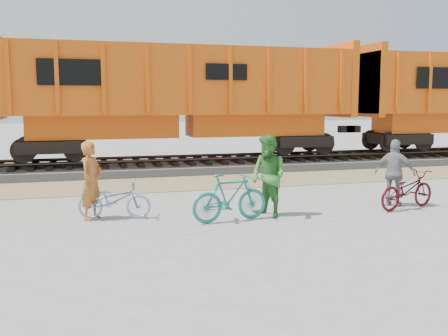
% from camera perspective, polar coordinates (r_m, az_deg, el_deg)
% --- Properties ---
extents(ground, '(120.00, 120.00, 0.00)m').
position_cam_1_polar(ground, '(11.60, 1.44, -5.96)').
color(ground, '#9E9E99').
rests_on(ground, ground).
extents(gravel_strip, '(120.00, 3.00, 0.02)m').
position_cam_1_polar(gravel_strip, '(16.83, -4.08, -1.73)').
color(gravel_strip, tan).
rests_on(gravel_strip, ground).
extents(ballast_bed, '(120.00, 4.00, 0.30)m').
position_cam_1_polar(ballast_bed, '(20.22, -6.08, 0.19)').
color(ballast_bed, slate).
rests_on(ballast_bed, ground).
extents(track, '(120.00, 2.60, 0.24)m').
position_cam_1_polar(track, '(20.18, -6.10, 1.10)').
color(track, black).
rests_on(track, ballast_bed).
extents(hopper_car_center, '(14.00, 3.13, 4.65)m').
position_cam_1_polar(hopper_car_center, '(20.15, -4.82, 8.32)').
color(hopper_car_center, black).
rests_on(hopper_car_center, track).
extents(bicycle_blue, '(1.78, 0.95, 0.89)m').
position_cam_1_polar(bicycle_blue, '(11.91, -12.43, -3.59)').
color(bicycle_blue, '#74A4CD').
rests_on(bicycle_blue, ground).
extents(bicycle_teal, '(1.90, 0.79, 1.11)m').
position_cam_1_polar(bicycle_teal, '(11.36, 0.69, -3.38)').
color(bicycle_teal, '#1A796F').
rests_on(bicycle_teal, ground).
extents(bicycle_maroon, '(1.98, 1.13, 0.98)m').
position_cam_1_polar(bicycle_maroon, '(13.53, 20.17, -2.35)').
color(bicycle_maroon, '#450B10').
rests_on(bicycle_maroon, ground).
extents(person_solo, '(0.73, 0.79, 1.81)m').
position_cam_1_polar(person_solo, '(11.91, -14.92, -1.41)').
color(person_solo, '#AB5C25').
rests_on(person_solo, ground).
extents(person_man, '(1.04, 1.16, 1.95)m').
position_cam_1_polar(person_man, '(11.79, 5.09, -0.94)').
color(person_man, '#357B30').
rests_on(person_man, ground).
extents(person_woman, '(1.00, 1.05, 1.75)m').
position_cam_1_polar(person_woman, '(13.74, 18.94, -0.54)').
color(person_woman, gray).
rests_on(person_woman, ground).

